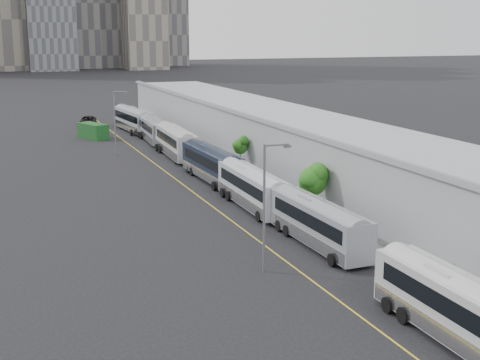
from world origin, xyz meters
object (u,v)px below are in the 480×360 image
bus_8 (133,121)px  bus_2 (461,317)px  bus_4 (253,192)px  bus_3 (319,227)px  bus_6 (176,145)px  street_lamp_near (267,199)px  suv (88,121)px  bus_5 (212,167)px  bus_7 (153,132)px  street_lamp_far (116,118)px  shipping_container (93,131)px

bus_8 → bus_2: bearing=-95.4°
bus_2 → bus_4: 30.67m
bus_3 → bus_4: (-0.42, 12.74, 0.05)m
bus_6 → street_lamp_near: street_lamp_near is taller
bus_3 → bus_8: 66.79m
bus_8 → suv: 12.24m
bus_5 → street_lamp_near: size_ratio=1.45×
bus_7 → street_lamp_far: 12.41m
bus_7 → bus_8: size_ratio=0.91×
bus_3 → street_lamp_far: (-7.21, 45.47, 3.50)m
bus_6 → suv: bus_6 is taller
bus_3 → bus_6: size_ratio=0.92×
bus_5 → street_lamp_far: 21.38m
bus_2 → suv: bus_2 is taller
bus_8 → street_lamp_near: (-5.66, -70.53, 3.55)m
street_lamp_far → suv: 32.25m
bus_8 → suv: size_ratio=2.41×
bus_3 → street_lamp_near: street_lamp_near is taller
bus_6 → suv: (-6.39, 36.11, -0.88)m
bus_3 → suv: size_ratio=2.19×
street_lamp_near → shipping_container: bearing=91.7°
bus_2 → suv: size_ratio=2.27×
bus_2 → shipping_container: size_ratio=2.32×
bus_6 → bus_8: bearing=93.1°
bus_4 → street_lamp_near: (-5.66, -16.49, 3.64)m
bus_5 → bus_6: size_ratio=0.96×
bus_2 → bus_3: size_ratio=1.04×
bus_7 → street_lamp_far: bearing=-125.3°
bus_3 → street_lamp_near: size_ratio=1.39×
bus_5 → shipping_container: bus_5 is taller
bus_5 → bus_7: (0.44, 29.27, -0.07)m
bus_8 → shipping_container: (-7.55, -5.25, -0.51)m
bus_2 → bus_3: bus_2 is taller
bus_6 → bus_8: bus_8 is taller
bus_3 → street_lamp_far: bearing=98.0°
bus_6 → bus_7: (0.21, 13.50, -0.13)m
bus_3 → shipping_container: bearing=96.4°
bus_4 → suv: size_ratio=2.27×
bus_4 → suv: bus_4 is taller
bus_6 → shipping_container: size_ratio=2.43×
street_lamp_near → bus_8: bearing=85.4°
street_lamp_near → street_lamp_far: street_lamp_near is taller
bus_2 → bus_6: size_ratio=0.95×
bus_7 → suv: bearing=109.3°
bus_3 → bus_6: bus_6 is taller
bus_4 → bus_8: bearing=90.9°
bus_4 → shipping_container: size_ratio=2.31×
bus_8 → shipping_container: bearing=-150.3°
street_lamp_near → bus_6: bearing=82.4°
street_lamp_far → bus_4: bearing=-78.3°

